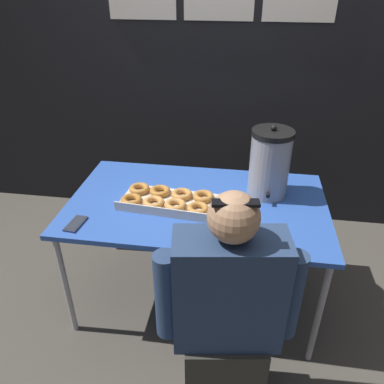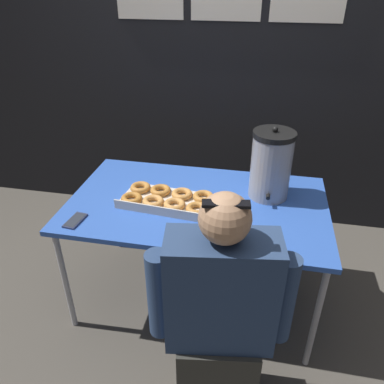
% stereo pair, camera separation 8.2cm
% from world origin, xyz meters
% --- Properties ---
extents(ground_plane, '(12.00, 12.00, 0.00)m').
position_xyz_m(ground_plane, '(0.00, 0.00, 0.00)').
color(ground_plane, '#4C473F').
extents(back_wall, '(6.00, 0.11, 2.49)m').
position_xyz_m(back_wall, '(0.00, 1.05, 1.25)').
color(back_wall, black).
rests_on(back_wall, ground).
extents(folding_table, '(1.41, 0.84, 0.70)m').
position_xyz_m(folding_table, '(0.00, 0.00, 0.66)').
color(folding_table, '#2D56B2').
rests_on(folding_table, ground).
extents(donut_box, '(0.66, 0.32, 0.05)m').
position_xyz_m(donut_box, '(-0.11, -0.05, 0.72)').
color(donut_box, beige).
rests_on(donut_box, folding_table).
extents(coffee_urn, '(0.23, 0.25, 0.41)m').
position_xyz_m(coffee_urn, '(0.38, 0.15, 0.89)').
color(coffee_urn, '#939399').
rests_on(coffee_urn, folding_table).
extents(cell_phone, '(0.08, 0.14, 0.01)m').
position_xyz_m(cell_phone, '(-0.57, -0.30, 0.71)').
color(cell_phone, '#2D334C').
rests_on(cell_phone, folding_table).
extents(person_seated, '(0.59, 0.29, 1.14)m').
position_xyz_m(person_seated, '(0.21, -0.63, 0.53)').
color(person_seated, '#33332D').
rests_on(person_seated, ground).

